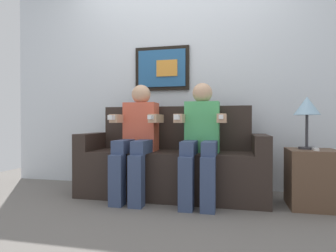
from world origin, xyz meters
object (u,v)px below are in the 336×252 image
(couch, at_px, (172,165))
(table_lamp, at_px, (307,108))
(person_on_right, at_px, (201,136))
(person_on_left, at_px, (137,136))
(spare_remote_on_table, at_px, (315,149))
(side_table_right, at_px, (312,178))

(couch, distance_m, table_lamp, 1.34)
(person_on_right, bearing_deg, couch, 151.49)
(person_on_left, distance_m, table_lamp, 1.56)
(couch, distance_m, person_on_right, 0.46)
(person_on_right, xyz_separation_m, spare_remote_on_table, (0.96, 0.00, -0.10))
(couch, xyz_separation_m, table_lamp, (1.23, -0.07, 0.55))
(person_on_left, bearing_deg, spare_remote_on_table, 0.03)
(person_on_right, distance_m, table_lamp, 0.96)
(couch, relative_size, spare_remote_on_table, 14.05)
(side_table_right, bearing_deg, couch, 175.22)
(side_table_right, bearing_deg, spare_remote_on_table, -86.72)
(person_on_right, height_order, table_lamp, person_on_right)
(side_table_right, relative_size, spare_remote_on_table, 3.85)
(person_on_left, height_order, spare_remote_on_table, person_on_left)
(table_lamp, bearing_deg, person_on_left, -176.48)
(person_on_left, distance_m, side_table_right, 1.61)
(table_lamp, bearing_deg, spare_remote_on_table, -66.16)
(person_on_right, height_order, spare_remote_on_table, person_on_right)
(couch, bearing_deg, person_on_left, -151.50)
(side_table_right, relative_size, table_lamp, 1.09)
(side_table_right, distance_m, spare_remote_on_table, 0.27)
(person_on_left, bearing_deg, table_lamp, 3.52)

